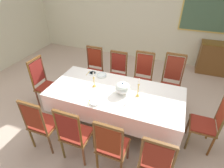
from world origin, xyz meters
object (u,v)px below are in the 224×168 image
(soup_tureen, at_px, (123,88))
(candlestick_east, at_px, (138,89))
(dining_table, at_px, (115,94))
(chair_south_b, at_px, (74,133))
(chair_north_b, at_px, (117,73))
(spoon_primary, at_px, (89,101))
(chair_north_d, at_px, (171,82))
(framed_painting, at_px, (207,8))
(chair_north_a, at_px, (93,69))
(chair_south_a, at_px, (41,123))
(chair_south_c, at_px, (112,145))
(candlestick_west, at_px, (94,81))
(chair_head_east, at_px, (209,122))
(bowl_near_left, at_px, (95,103))
(bowl_near_right, at_px, (93,73))
(spoon_secondary, at_px, (89,72))
(chair_north_c, at_px, (142,77))
(bowl_far_left, at_px, (102,75))
(chair_south_d, at_px, (156,160))
(chair_head_west, at_px, (44,83))

(soup_tureen, bearing_deg, candlestick_east, 0.00)
(dining_table, bearing_deg, soup_tureen, -0.00)
(chair_south_b, xyz_separation_m, chair_north_b, (0.00, 1.94, -0.01))
(spoon_primary, bearing_deg, chair_north_d, 39.66)
(candlestick_east, height_order, framed_painting, framed_painting)
(chair_north_a, xyz_separation_m, chair_north_d, (1.86, 0.01, 0.04))
(chair_south_a, bearing_deg, chair_south_c, -0.05)
(chair_south_a, height_order, spoon_primary, chair_south_a)
(candlestick_west, bearing_deg, chair_head_east, 0.00)
(candlestick_west, bearing_deg, candlestick_east, -0.00)
(bowl_near_left, bearing_deg, chair_north_a, 117.07)
(dining_table, xyz_separation_m, candlestick_west, (-0.42, 0.00, 0.20))
(chair_south_a, relative_size, bowl_near_right, 7.11)
(dining_table, bearing_deg, chair_north_b, 107.64)
(spoon_secondary, bearing_deg, chair_north_c, 26.37)
(chair_north_d, bearing_deg, chair_south_c, 71.98)
(chair_north_d, xyz_separation_m, spoon_secondary, (-1.69, -0.54, 0.18))
(chair_north_c, bearing_deg, chair_north_d, -179.70)
(spoon_secondary, bearing_deg, framed_painting, 50.65)
(chair_head_east, relative_size, spoon_primary, 6.17)
(chair_north_c, relative_size, spoon_secondary, 6.42)
(bowl_near_left, bearing_deg, spoon_secondary, 122.16)
(chair_south_a, bearing_deg, bowl_far_left, 70.04)
(chair_north_c, height_order, bowl_far_left, chair_north_c)
(chair_south_b, xyz_separation_m, chair_south_d, (1.24, 0.00, -0.01))
(chair_south_a, distance_m, bowl_near_left, 0.92)
(chair_north_d, bearing_deg, spoon_primary, 48.63)
(spoon_primary, bearing_deg, chair_south_b, -98.95)
(soup_tureen, distance_m, spoon_secondary, 1.01)
(bowl_near_right, distance_m, framed_painting, 3.60)
(soup_tureen, bearing_deg, chair_north_b, 114.79)
(chair_north_c, bearing_deg, soup_tureen, 80.66)
(spoon_secondary, bearing_deg, chair_head_west, -153.67)
(chair_south_c, height_order, bowl_near_left, chair_south_c)
(chair_north_a, relative_size, chair_north_b, 1.03)
(chair_south_a, distance_m, chair_south_b, 0.62)
(candlestick_east, relative_size, bowl_far_left, 1.86)
(chair_north_c, height_order, spoon_primary, chair_north_c)
(soup_tureen, bearing_deg, chair_north_c, 80.66)
(chair_south_b, xyz_separation_m, bowl_far_left, (-0.13, 1.36, 0.24))
(chair_head_west, distance_m, bowl_far_left, 1.27)
(chair_south_d, bearing_deg, bowl_near_right, 139.04)
(spoon_primary, bearing_deg, soup_tureen, 35.01)
(chair_head_east, bearing_deg, soup_tureen, 90.00)
(chair_south_c, relative_size, bowl_near_right, 7.21)
(chair_north_a, xyz_separation_m, chair_south_b, (0.62, -1.94, -0.00))
(candlestick_west, distance_m, bowl_far_left, 0.40)
(chair_head_west, height_order, soup_tureen, chair_head_west)
(chair_south_c, distance_m, bowl_far_left, 1.56)
(chair_head_east, bearing_deg, spoon_primary, 102.60)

